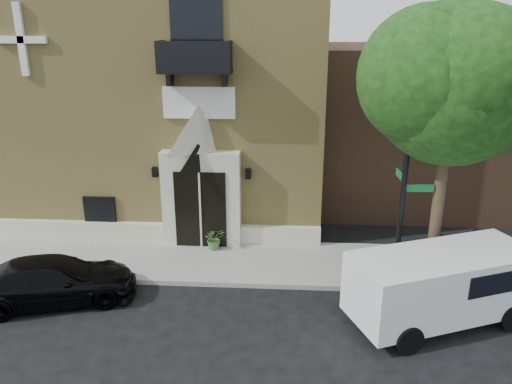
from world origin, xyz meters
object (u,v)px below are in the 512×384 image
Objects in this scene: cargo_van at (447,283)px; fire_hydrant at (443,271)px; dumpster at (465,264)px; black_sedan at (54,281)px; pedestrian_near at (473,251)px; street_sign at (404,190)px.

cargo_van is 6.35× the size of fire_hydrant.
black_sedan is at bearing -166.64° from dumpster.
cargo_van is 1.95m from dumpster.
cargo_van reaches higher than dumpster.
dumpster is (0.57, -0.06, 0.26)m from fire_hydrant.
fire_hydrant is 0.63m from dumpster.
black_sedan is at bearing 2.63° from pedestrian_near.
pedestrian_near is at bearing 30.67° from fire_hydrant.
street_sign is 2.90m from dumpster.
black_sedan is at bearing -174.71° from street_sign.
street_sign reaches higher than fire_hydrant.
dumpster reaches higher than black_sedan.
dumpster is at bearing 49.02° from pedestrian_near.
cargo_van is 3.32× the size of pedestrian_near.
street_sign reaches higher than pedestrian_near.
street_sign reaches higher than black_sedan.
cargo_van is at bearing -104.19° from fire_hydrant.
dumpster is at bearing -5.66° from fire_hydrant.
street_sign is 7.10× the size of fire_hydrant.
dumpster reaches higher than fire_hydrant.
cargo_van reaches higher than black_sedan.
cargo_van is 2.43× the size of dumpster.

